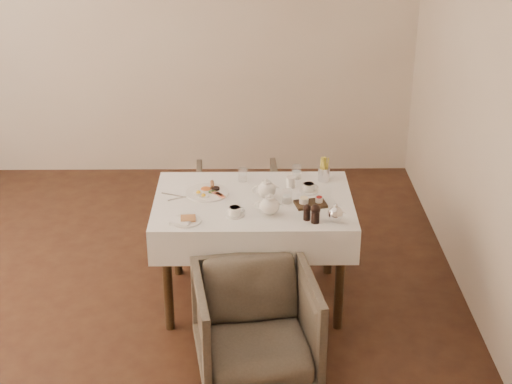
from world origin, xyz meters
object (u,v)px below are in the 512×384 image
object	(u,v)px
table	(253,215)
armchair_far	(238,206)
teapot_centre	(266,188)
armchair_near	(256,325)
breakfast_plate	(207,192)

from	to	relation	value
table	armchair_far	size ratio (longest dim) A/B	2.01
armchair_far	teapot_centre	world-z (taller)	teapot_centre
table	armchair_far	xyz separation A→B (m)	(-0.11, 0.84, -0.35)
teapot_centre	armchair_near	bearing A→B (deg)	-102.45
armchair_near	teapot_centre	xyz separation A→B (m)	(0.08, 0.80, 0.50)
breakfast_plate	teapot_centre	xyz separation A→B (m)	(0.38, -0.08, 0.06)
table	breakfast_plate	size ratio (longest dim) A/B	4.54
table	teapot_centre	bearing A→B (deg)	13.45
breakfast_plate	table	bearing A→B (deg)	3.24
table	teapot_centre	size ratio (longest dim) A/B	7.48
armchair_far	teapot_centre	size ratio (longest dim) A/B	3.73
breakfast_plate	teapot_centre	size ratio (longest dim) A/B	1.65
armchair_near	table	bearing A→B (deg)	81.68
armchair_near	breakfast_plate	size ratio (longest dim) A/B	2.49
armchair_near	teapot_centre	distance (m)	0.94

